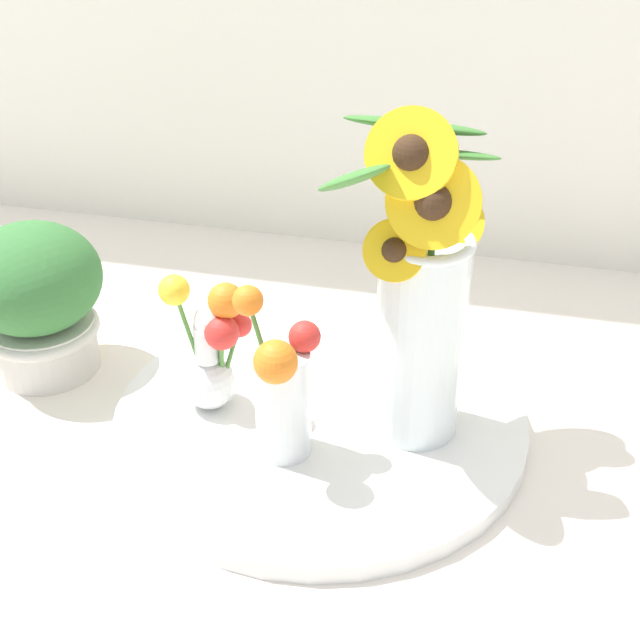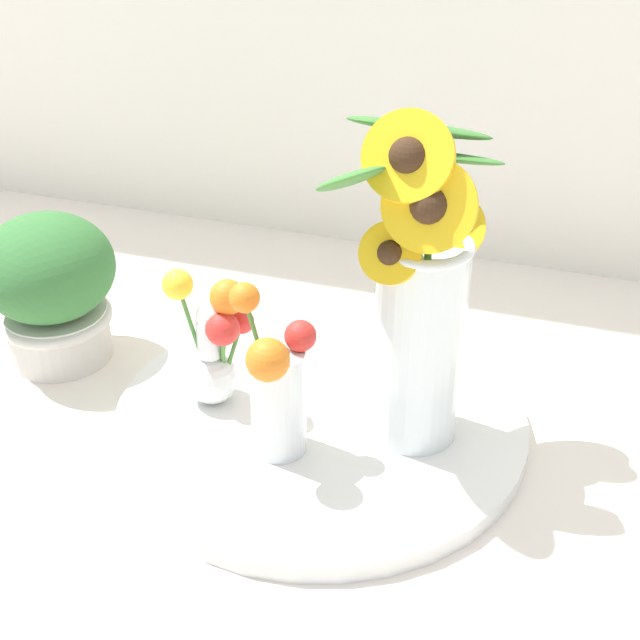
{
  "view_description": "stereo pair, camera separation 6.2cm",
  "coord_description": "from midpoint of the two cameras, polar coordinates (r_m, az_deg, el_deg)",
  "views": [
    {
      "loc": [
        0.18,
        -0.67,
        0.63
      ],
      "look_at": [
        -0.01,
        0.11,
        0.14
      ],
      "focal_mm": 50.0,
      "sensor_mm": 36.0,
      "label": 1
    },
    {
      "loc": [
        0.24,
        -0.65,
        0.63
      ],
      "look_at": [
        -0.01,
        0.11,
        0.14
      ],
      "focal_mm": 50.0,
      "sensor_mm": 36.0,
      "label": 2
    }
  ],
  "objects": [
    {
      "name": "vase_bulb_right",
      "position": [
        0.98,
        -5.04,
        -1.58
      ],
      "size": [
        0.1,
        0.06,
        0.16
      ],
      "color": "white",
      "rests_on": "serving_tray"
    },
    {
      "name": "serving_tray",
      "position": [
        1.01,
        1.78,
        -6.43
      ],
      "size": [
        0.46,
        0.46,
        0.02
      ],
      "color": "white",
      "rests_on": "ground_plane"
    },
    {
      "name": "vase_small_center",
      "position": [
        0.9,
        -0.82,
        -4.26
      ],
      "size": [
        0.09,
        0.08,
        0.19
      ],
      "color": "white",
      "rests_on": "serving_tray"
    },
    {
      "name": "potted_plant",
      "position": [
        1.12,
        -15.36,
        2.1
      ],
      "size": [
        0.16,
        0.16,
        0.19
      ],
      "color": "beige",
      "rests_on": "ground_plane"
    },
    {
      "name": "ground_plane",
      "position": [
        0.94,
        0.23,
        -10.85
      ],
      "size": [
        6.0,
        6.0,
        0.0
      ],
      "primitive_type": "plane",
      "color": "silver"
    },
    {
      "name": "mason_jar_sunflowers",
      "position": [
        0.9,
        8.23,
        1.03
      ],
      "size": [
        0.19,
        0.23,
        0.36
      ],
      "color": "silver",
      "rests_on": "serving_tray"
    }
  ]
}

